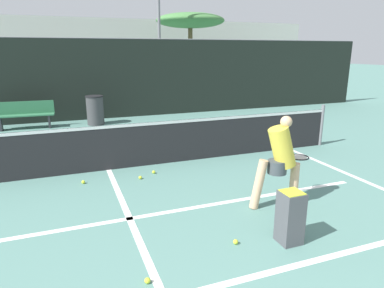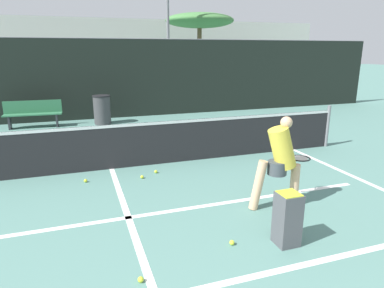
{
  "view_description": "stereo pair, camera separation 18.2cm",
  "coord_description": "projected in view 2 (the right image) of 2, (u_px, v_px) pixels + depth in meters",
  "views": [
    {
      "loc": [
        -0.77,
        0.27,
        2.43
      ],
      "look_at": [
        1.14,
        5.29,
        0.95
      ],
      "focal_mm": 32.0,
      "sensor_mm": 36.0,
      "label": 1
    },
    {
      "loc": [
        -0.6,
        0.2,
        2.43
      ],
      "look_at": [
        1.14,
        5.29,
        0.95
      ],
      "focal_mm": 32.0,
      "sensor_mm": 36.0,
      "label": 2
    }
  ],
  "objects": [
    {
      "name": "tennis_ball_scattered_5",
      "position": [
        86.0,
        181.0,
        6.5
      ],
      "size": [
        0.07,
        0.07,
        0.07
      ],
      "primitive_type": "sphere",
      "color": "#D1E033",
      "rests_on": "ground"
    },
    {
      "name": "player_practicing",
      "position": [
        280.0,
        160.0,
        5.3
      ],
      "size": [
        1.17,
        0.54,
        1.48
      ],
      "rotation": [
        0.0,
        0.0,
        -0.13
      ],
      "color": "#DBAD84",
      "rests_on": "ground"
    },
    {
      "name": "ball_hopper",
      "position": [
        287.0,
        218.0,
        4.35
      ],
      "size": [
        0.28,
        0.28,
        0.71
      ],
      "color": "#4C4C51",
      "rests_on": "ground"
    },
    {
      "name": "courtside_bench",
      "position": [
        33.0,
        113.0,
        11.02
      ],
      "size": [
        1.77,
        0.46,
        0.86
      ],
      "rotation": [
        0.0,
        0.0,
        -0.04
      ],
      "color": "#33724C",
      "rests_on": "ground"
    },
    {
      "name": "court_service_line",
      "position": [
        128.0,
        217.0,
        5.13
      ],
      "size": [
        8.25,
        0.1,
        0.01
      ],
      "primitive_type": "cube",
      "color": "white",
      "rests_on": "ground"
    },
    {
      "name": "court_center_mark",
      "position": [
        126.0,
        211.0,
        5.35
      ],
      "size": [
        0.1,
        4.16,
        0.01
      ],
      "primitive_type": "cube",
      "color": "white",
      "rests_on": "ground"
    },
    {
      "name": "tennis_ball_scattered_1",
      "position": [
        142.0,
        177.0,
        6.69
      ],
      "size": [
        0.07,
        0.07,
        0.07
      ],
      "primitive_type": "sphere",
      "color": "#D1E033",
      "rests_on": "ground"
    },
    {
      "name": "building_far",
      "position": [
        80.0,
        53.0,
        23.81
      ],
      "size": [
        36.0,
        2.4,
        4.5
      ],
      "primitive_type": "cube",
      "color": "beige",
      "rests_on": "ground"
    },
    {
      "name": "tennis_ball_scattered_0",
      "position": [
        141.0,
        279.0,
        3.7
      ],
      "size": [
        0.07,
        0.07,
        0.07
      ],
      "primitive_type": "sphere",
      "color": "#D1E033",
      "rests_on": "ground"
    },
    {
      "name": "tennis_ball_scattered_3",
      "position": [
        232.0,
        243.0,
        4.41
      ],
      "size": [
        0.07,
        0.07,
        0.07
      ],
      "primitive_type": "sphere",
      "color": "#D1E033",
      "rests_on": "ground"
    },
    {
      "name": "fence_back",
      "position": [
        91.0,
        80.0,
        12.14
      ],
      "size": [
        24.0,
        0.06,
        2.84
      ],
      "color": "black",
      "rests_on": "ground"
    },
    {
      "name": "parked_car",
      "position": [
        7.0,
        94.0,
        14.57
      ],
      "size": [
        1.67,
        4.59,
        1.5
      ],
      "color": "navy",
      "rests_on": "ground"
    },
    {
      "name": "tree_west",
      "position": [
        200.0,
        21.0,
        21.05
      ],
      "size": [
        4.22,
        4.22,
        4.64
      ],
      "color": "brown",
      "rests_on": "ground"
    },
    {
      "name": "court_sideline_right",
      "position": [
        355.0,
        177.0,
        6.75
      ],
      "size": [
        0.1,
        5.16,
        0.01
      ],
      "primitive_type": "cube",
      "color": "white",
      "rests_on": "ground"
    },
    {
      "name": "tennis_ball_scattered_2",
      "position": [
        156.0,
        172.0,
        6.98
      ],
      "size": [
        0.07,
        0.07,
        0.07
      ],
      "primitive_type": "sphere",
      "color": "#D1E033",
      "rests_on": "ground"
    },
    {
      "name": "trash_bin",
      "position": [
        102.0,
        110.0,
        11.55
      ],
      "size": [
        0.59,
        0.59,
        0.97
      ],
      "color": "#3F3F42",
      "rests_on": "ground"
    },
    {
      "name": "net",
      "position": [
        110.0,
        146.0,
        7.11
      ],
      "size": [
        11.09,
        0.09,
        1.07
      ],
      "color": "slate",
      "rests_on": "ground"
    }
  ]
}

